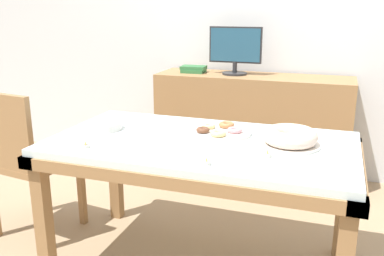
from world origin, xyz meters
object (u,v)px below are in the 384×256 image
Objects in this scene: chair at (25,158)px; cake_chocolate_round at (290,138)px; pastry_platter at (219,131)px; computer_monitor at (235,51)px; book_stack at (194,69)px; plate_stack at (104,126)px; tealight_centre at (206,163)px; tealight_right_edge at (86,146)px; tealight_near_front at (267,155)px; tealight_near_cakes at (98,120)px.

chair reaches higher than cake_chocolate_round.
chair is at bearing -171.79° from pastry_platter.
book_stack is at bearing 179.77° from computer_monitor.
plate_stack is at bearing -178.16° from cake_chocolate_round.
chair is 1.31m from tealight_centre.
cake_chocolate_round is at bearing -65.38° from computer_monitor.
chair reaches higher than tealight_right_edge.
book_stack is 5.30× the size of tealight_right_edge.
tealight_near_front is 1.00× the size of tealight_near_cakes.
pastry_platter is 8.78× the size of tealight_right_edge.
computer_monitor is 2.00× the size of book_stack.
pastry_platter is 0.49m from tealight_centre.
tealight_near_front is 1.10m from tealight_near_cakes.
chair is 23.50× the size of tealight_right_edge.
computer_monitor is 1.26m from pastry_platter.
computer_monitor is at bearing 99.54° from tealight_centre.
cake_chocolate_round is 1.03m from plate_stack.
cake_chocolate_round is (1.57, 0.07, 0.26)m from chair.
cake_chocolate_round is 7.47× the size of tealight_centre.
computer_monitor reaches higher than tealight_near_cakes.
cake_chocolate_round is 0.21m from tealight_near_front.
tealight_near_front is at bearing -9.73° from plate_stack.
tealight_near_front is (0.31, -0.29, -0.00)m from pastry_platter.
tealight_near_cakes is at bearing 113.83° from tealight_right_edge.
chair reaches higher than tealight_centre.
tealight_near_cakes is at bearing 22.03° from chair.
cake_chocolate_round is at bearing 50.77° from tealight_centre.
tealight_near_front is at bearing 38.57° from tealight_centre.
tealight_near_front is at bearing -111.66° from cake_chocolate_round.
cake_chocolate_round is 7.47× the size of tealight_right_edge.
plate_stack reaches higher than tealight_near_front.
computer_monitor reaches higher than tealight_right_edge.
computer_monitor reaches higher than chair.
chair reaches higher than book_stack.
tealight_centre is at bearing -69.41° from book_stack.
plate_stack is 5.25× the size of tealight_right_edge.
pastry_platter is at bearing 98.85° from tealight_centre.
pastry_platter is at bearing 136.66° from tealight_near_front.
book_stack is 5.30× the size of tealight_near_front.
computer_monitor reaches higher than book_stack.
book_stack is 5.30× the size of tealight_near_cakes.
book_stack is 1.34m from pastry_platter.
pastry_platter is 8.78× the size of tealight_centre.
computer_monitor is 0.39m from book_stack.
pastry_platter reaches higher than tealight_centre.
tealight_centre is (-0.31, -0.38, -0.03)m from cake_chocolate_round.
pastry_platter reaches higher than tealight_near_front.
computer_monitor is 1.74m from tealight_centre.
cake_chocolate_round is at bearing -54.00° from book_stack.
tealight_near_cakes is at bearing 164.52° from tealight_near_front.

